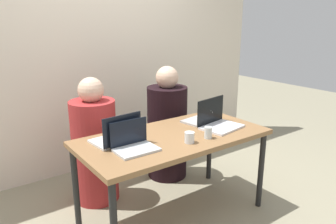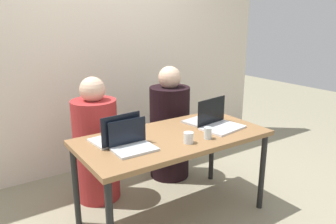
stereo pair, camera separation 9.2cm
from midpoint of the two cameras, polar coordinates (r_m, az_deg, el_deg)
ground_plane at (r=3.03m, az=1.77°, el=-17.53°), size 12.00×12.00×0.00m
back_wall at (r=3.76m, az=-10.73°, el=9.97°), size 4.50×0.10×2.58m
desk at (r=2.71m, az=1.90°, el=-5.43°), size 1.56×0.78×0.75m
person_on_left at (r=3.13m, az=-11.59°, el=-5.88°), size 0.51×0.51×1.18m
person_on_right at (r=3.49m, az=1.03°, el=-2.95°), size 0.52×0.52×1.21m
laptop_front_right at (r=2.89m, az=9.71°, el=-1.69°), size 0.39×0.32×0.25m
laptop_back_right at (r=3.02m, az=7.27°, el=-0.98°), size 0.36×0.27×0.21m
laptop_front_left at (r=2.41m, az=-5.19°, el=-5.43°), size 0.30×0.24×0.21m
laptop_back_left at (r=2.54m, az=-8.00°, el=-4.15°), size 0.35×0.30×0.24m
water_glass_right at (r=2.62m, az=7.93°, el=-3.79°), size 0.06×0.06×0.09m
water_glass_center at (r=2.52m, az=4.65°, el=-4.60°), size 0.08×0.08×0.09m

